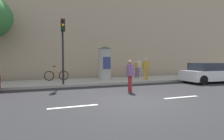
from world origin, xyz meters
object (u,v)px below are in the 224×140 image
bicycle_leaning (56,75)px  parked_car_silver (209,73)px  pedestrian_in_red_top (130,73)px  pedestrian_near_pole (137,66)px  traffic_light (63,41)px  poster_column (105,63)px  pedestrian_with_backpack (146,67)px

bicycle_leaning → parked_car_silver: parked_car_silver is taller
pedestrian_in_red_top → pedestrian_near_pole: (3.50, 5.65, 0.20)m
traffic_light → poster_column: size_ratio=1.56×
traffic_light → pedestrian_with_backpack: traffic_light is taller
poster_column → parked_car_silver: 7.83m
bicycle_leaning → parked_car_silver: bearing=-21.6°
poster_column → pedestrian_near_pole: (3.27, 0.86, -0.28)m
pedestrian_with_backpack → pedestrian_in_red_top: bearing=-131.7°
poster_column → parked_car_silver: size_ratio=0.60×
pedestrian_near_pole → parked_car_silver: bearing=-47.1°
pedestrian_in_red_top → traffic_light: bearing=135.4°
traffic_light → poster_column: bearing=28.0°
traffic_light → pedestrian_in_red_top: bearing=-44.6°
pedestrian_in_red_top → pedestrian_near_pole: bearing=58.2°
parked_car_silver → pedestrian_with_backpack: bearing=156.4°
pedestrian_with_backpack → parked_car_silver: (4.28, -1.87, -0.45)m
pedestrian_near_pole → traffic_light: bearing=-158.3°
poster_column → pedestrian_with_backpack: poster_column is taller
bicycle_leaning → pedestrian_in_red_top: bearing=-60.2°
pedestrian_in_red_top → bicycle_leaning: pedestrian_in_red_top is taller
traffic_light → pedestrian_in_red_top: 4.71m
parked_car_silver → traffic_light: bearing=171.8°
poster_column → bicycle_leaning: size_ratio=1.46×
pedestrian_in_red_top → bicycle_leaning: size_ratio=0.94×
traffic_light → parked_car_silver: size_ratio=0.94×
pedestrian_near_pole → pedestrian_with_backpack: bearing=-101.6°
traffic_light → poster_column: (3.31, 1.76, -1.41)m
pedestrian_in_red_top → pedestrian_near_pole: size_ratio=0.98×
traffic_light → pedestrian_near_pole: bearing=21.7°
parked_car_silver → bicycle_leaning: bearing=158.4°
bicycle_leaning → parked_car_silver: (10.59, -4.19, 0.16)m
pedestrian_with_backpack → parked_car_silver: 4.69m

